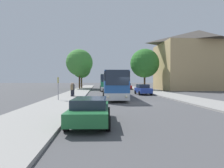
# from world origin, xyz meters

# --- Properties ---
(ground_plane) EXTENTS (300.00, 300.00, 0.00)m
(ground_plane) POSITION_xyz_m (0.00, 0.00, 0.00)
(ground_plane) COLOR #4C4C4F
(ground_plane) RESTS_ON ground
(sidewalk_left) EXTENTS (4.00, 120.00, 0.15)m
(sidewalk_left) POSITION_xyz_m (-7.00, 0.00, 0.07)
(sidewalk_left) COLOR gray
(sidewalk_left) RESTS_ON ground_plane
(sidewalk_right) EXTENTS (4.00, 120.00, 0.15)m
(sidewalk_right) POSITION_xyz_m (7.00, 0.00, 0.07)
(sidewalk_right) COLOR gray
(sidewalk_right) RESTS_ON ground_plane
(building_right_background) EXTENTS (18.59, 11.00, 14.16)m
(building_right_background) POSITION_xyz_m (20.63, 22.79, 7.08)
(building_right_background) COLOR tan
(building_right_background) RESTS_ON ground_plane
(bus_front) EXTENTS (2.99, 12.16, 3.21)m
(bus_front) POSITION_xyz_m (-1.32, 5.24, 1.72)
(bus_front) COLOR silver
(bus_front) RESTS_ON ground_plane
(bus_middle) EXTENTS (2.86, 11.09, 3.41)m
(bus_middle) POSITION_xyz_m (-1.48, 21.43, 1.82)
(bus_middle) COLOR silver
(bus_middle) RESTS_ON ground_plane
(parked_car_left_curb) EXTENTS (2.19, 4.42, 1.31)m
(parked_car_left_curb) POSITION_xyz_m (-3.71, -8.17, 0.70)
(parked_car_left_curb) COLOR #236B38
(parked_car_left_curb) RESTS_ON ground_plane
(parked_car_right_near) EXTENTS (2.08, 4.00, 1.60)m
(parked_car_right_near) POSITION_xyz_m (3.65, 9.53, 0.82)
(parked_car_right_near) COLOR #233D9E
(parked_car_right_near) RESTS_ON ground_plane
(parked_car_right_far) EXTENTS (2.18, 4.49, 1.53)m
(parked_car_right_far) POSITION_xyz_m (3.93, 26.38, 0.79)
(parked_car_right_far) COLOR red
(parked_car_right_far) RESTS_ON ground_plane
(bus_stop_sign) EXTENTS (0.08, 0.45, 2.42)m
(bus_stop_sign) POSITION_xyz_m (-7.47, 1.67, 1.66)
(bus_stop_sign) COLOR gray
(bus_stop_sign) RESTS_ON sidewalk_left
(pedestrian_waiting_near) EXTENTS (0.36, 0.36, 1.75)m
(pedestrian_waiting_near) POSITION_xyz_m (-6.59, 6.49, 1.03)
(pedestrian_waiting_near) COLOR #23232D
(pedestrian_waiting_near) RESTS_ON sidewalk_left
(pedestrian_waiting_far) EXTENTS (0.36, 0.36, 1.75)m
(pedestrian_waiting_far) POSITION_xyz_m (-6.65, 5.76, 1.04)
(pedestrian_waiting_far) COLOR #23232D
(pedestrian_waiting_far) RESTS_ON sidewalk_left
(tree_left_near) EXTENTS (6.70, 6.70, 9.92)m
(tree_left_near) POSITION_xyz_m (-7.93, 27.64, 6.71)
(tree_left_near) COLOR #47331E
(tree_left_near) RESTS_ON sidewalk_left
(tree_left_far) EXTENTS (5.09, 5.09, 7.84)m
(tree_left_far) POSITION_xyz_m (-7.84, 32.18, 5.43)
(tree_left_far) COLOR #47331E
(tree_left_far) RESTS_ON sidewalk_left
(tree_right_near) EXTENTS (6.46, 6.46, 9.15)m
(tree_right_near) POSITION_xyz_m (7.18, 21.52, 6.06)
(tree_right_near) COLOR #47331E
(tree_right_near) RESTS_ON sidewalk_right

